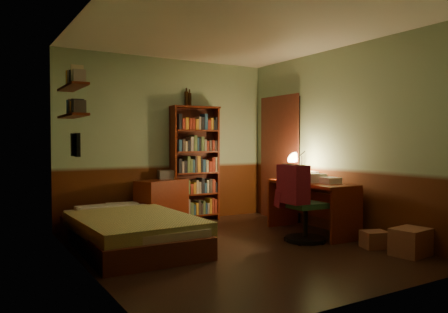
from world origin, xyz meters
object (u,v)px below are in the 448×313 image
mini_stereo (166,175)px  cardboard_box_b (375,240)px  bed (129,219)px  bookshelf (195,164)px  desk_lamp (302,158)px  office_chair (306,202)px  cardboard_box_a (411,242)px  desk (312,208)px  dresser (162,203)px

mini_stereo → cardboard_box_b: 3.22m
mini_stereo → bed: bearing=-121.9°
bookshelf → desk_lamp: 1.70m
office_chair → cardboard_box_b: office_chair is taller
cardboard_box_a → office_chair: bearing=115.9°
mini_stereo → cardboard_box_b: (1.53, -2.75, -0.67)m
bed → desk: 2.52m
cardboard_box_b → office_chair: bearing=124.7°
mini_stereo → cardboard_box_b: size_ratio=0.87×
bed → office_chair: office_chair is taller
mini_stereo → bookshelf: 0.52m
bed → cardboard_box_b: bed is taller
bookshelf → dresser: bearing=-165.9°
mini_stereo → office_chair: size_ratio=0.25×
desk_lamp → cardboard_box_b: bearing=-115.9°
bed → mini_stereo: (0.98, 1.11, 0.43)m
office_chair → desk_lamp: bearing=54.0°
desk → desk_lamp: (0.25, 0.51, 0.68)m
mini_stereo → cardboard_box_b: mini_stereo is taller
bed → desk_lamp: size_ratio=3.54×
desk_lamp → cardboard_box_a: size_ratio=1.56×
office_chair → cardboard_box_a: office_chair is taller
bookshelf → cardboard_box_a: bookshelf is taller
cardboard_box_b → desk_lamp: bearing=83.3°
mini_stereo → cardboard_box_a: 3.63m
bed → office_chair: bearing=-24.2°
office_chair → bookshelf: bearing=107.7°
bookshelf → cardboard_box_b: (1.04, -2.71, -0.82)m
office_chair → cardboard_box_b: 0.94m
cardboard_box_a → cardboard_box_b: bearing=99.2°
bookshelf → office_chair: size_ratio=1.84×
desk_lamp → office_chair: size_ratio=0.63×
mini_stereo → desk: 2.29m
dresser → bookshelf: bookshelf is taller
desk → cardboard_box_b: bearing=-83.7°
mini_stereo → desk: mini_stereo is taller
desk_lamp → dresser: bearing=130.3°
dresser → desk: (1.59, -1.59, 0.01)m
bookshelf → cardboard_box_a: size_ratio=4.53×
bed → dresser: (0.85, 0.98, 0.02)m
desk → cardboard_box_a: desk is taller
office_chair → cardboard_box_b: (0.48, -0.70, -0.40)m
dresser → desk_lamp: size_ratio=1.24×
desk → desk_lamp: desk_lamp is taller
office_chair → cardboard_box_a: size_ratio=2.47×
dresser → bookshelf: (0.62, 0.08, 0.58)m
dresser → desk: 2.25m
bookshelf → mini_stereo: bearing=-178.3°
desk_lamp → cardboard_box_a: (-0.11, -1.98, -0.88)m
desk_lamp → cardboard_box_b: size_ratio=2.20×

